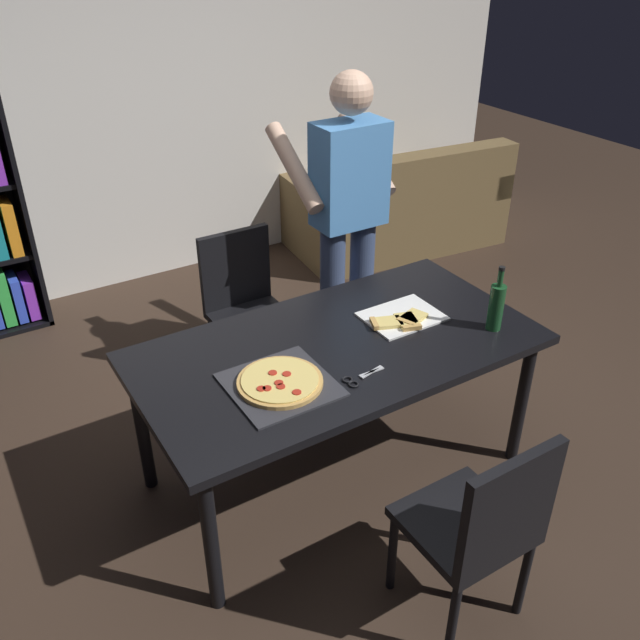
{
  "coord_description": "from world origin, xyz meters",
  "views": [
    {
      "loc": [
        -1.39,
        -2.1,
        2.39
      ],
      "look_at": [
        0.0,
        0.15,
        0.8
      ],
      "focal_mm": 37.91,
      "sensor_mm": 36.0,
      "label": 1
    }
  ],
  "objects_px": {
    "dining_table": "(337,357)",
    "pepperoni_pizza_on_tray": "(280,383)",
    "chair_far_side": "(245,301)",
    "kitchen_scissors": "(358,378)",
    "person_serving_pizza": "(347,214)",
    "chair_near_camera": "(482,524)",
    "couch": "(399,211)",
    "wine_bottle": "(496,306)"
  },
  "relations": [
    {
      "from": "dining_table",
      "to": "pepperoni_pizza_on_tray",
      "type": "relative_size",
      "value": 4.38
    },
    {
      "from": "chair_far_side",
      "to": "kitchen_scissors",
      "type": "height_order",
      "value": "chair_far_side"
    },
    {
      "from": "person_serving_pizza",
      "to": "chair_far_side",
      "type": "bearing_deg",
      "value": 157.67
    },
    {
      "from": "chair_near_camera",
      "to": "person_serving_pizza",
      "type": "distance_m",
      "value": 1.85
    },
    {
      "from": "kitchen_scissors",
      "to": "dining_table",
      "type": "bearing_deg",
      "value": 74.41
    },
    {
      "from": "chair_near_camera",
      "to": "kitchen_scissors",
      "type": "xyz_separation_m",
      "value": [
        -0.07,
        0.69,
        0.24
      ]
    },
    {
      "from": "dining_table",
      "to": "person_serving_pizza",
      "type": "xyz_separation_m",
      "value": [
        0.54,
        0.74,
        0.32
      ]
    },
    {
      "from": "chair_near_camera",
      "to": "kitchen_scissors",
      "type": "relative_size",
      "value": 4.6
    },
    {
      "from": "pepperoni_pizza_on_tray",
      "to": "kitchen_scissors",
      "type": "bearing_deg",
      "value": -24.05
    },
    {
      "from": "chair_near_camera",
      "to": "couch",
      "type": "relative_size",
      "value": 0.51
    },
    {
      "from": "chair_near_camera",
      "to": "wine_bottle",
      "type": "distance_m",
      "value": 1.04
    },
    {
      "from": "chair_far_side",
      "to": "dining_table",
      "type": "bearing_deg",
      "value": -90.0
    },
    {
      "from": "chair_near_camera",
      "to": "pepperoni_pizza_on_tray",
      "type": "xyz_separation_m",
      "value": [
        -0.37,
        0.82,
        0.25
      ]
    },
    {
      "from": "wine_bottle",
      "to": "kitchen_scissors",
      "type": "relative_size",
      "value": 1.62
    },
    {
      "from": "person_serving_pizza",
      "to": "wine_bottle",
      "type": "bearing_deg",
      "value": -81.51
    },
    {
      "from": "chair_near_camera",
      "to": "couch",
      "type": "xyz_separation_m",
      "value": [
        1.89,
        2.95,
        -0.21
      ]
    },
    {
      "from": "couch",
      "to": "wine_bottle",
      "type": "relative_size",
      "value": 5.62
    },
    {
      "from": "chair_near_camera",
      "to": "wine_bottle",
      "type": "height_order",
      "value": "wine_bottle"
    },
    {
      "from": "chair_far_side",
      "to": "wine_bottle",
      "type": "relative_size",
      "value": 2.85
    },
    {
      "from": "chair_near_camera",
      "to": "chair_far_side",
      "type": "distance_m",
      "value": 1.92
    },
    {
      "from": "wine_bottle",
      "to": "kitchen_scissors",
      "type": "bearing_deg",
      "value": -179.7
    },
    {
      "from": "person_serving_pizza",
      "to": "pepperoni_pizza_on_tray",
      "type": "relative_size",
      "value": 4.26
    },
    {
      "from": "person_serving_pizza",
      "to": "wine_bottle",
      "type": "xyz_separation_m",
      "value": [
        0.15,
        -1.0,
        -0.13
      ]
    },
    {
      "from": "dining_table",
      "to": "wine_bottle",
      "type": "distance_m",
      "value": 0.76
    },
    {
      "from": "pepperoni_pizza_on_tray",
      "to": "wine_bottle",
      "type": "distance_m",
      "value": 1.06
    },
    {
      "from": "couch",
      "to": "wine_bottle",
      "type": "bearing_deg",
      "value": -118.25
    },
    {
      "from": "wine_bottle",
      "to": "kitchen_scissors",
      "type": "xyz_separation_m",
      "value": [
        -0.76,
        -0.0,
        -0.11
      ]
    },
    {
      "from": "dining_table",
      "to": "pepperoni_pizza_on_tray",
      "type": "distance_m",
      "value": 0.4
    },
    {
      "from": "couch",
      "to": "dining_table",
      "type": "bearing_deg",
      "value": -133.62
    },
    {
      "from": "chair_near_camera",
      "to": "couch",
      "type": "height_order",
      "value": "chair_near_camera"
    },
    {
      "from": "chair_near_camera",
      "to": "couch",
      "type": "bearing_deg",
      "value": 57.26
    },
    {
      "from": "chair_far_side",
      "to": "person_serving_pizza",
      "type": "distance_m",
      "value": 0.76
    },
    {
      "from": "dining_table",
      "to": "chair_near_camera",
      "type": "height_order",
      "value": "chair_near_camera"
    },
    {
      "from": "couch",
      "to": "pepperoni_pizza_on_tray",
      "type": "relative_size",
      "value": 4.32
    },
    {
      "from": "chair_far_side",
      "to": "couch",
      "type": "distance_m",
      "value": 2.16
    },
    {
      "from": "kitchen_scissors",
      "to": "chair_near_camera",
      "type": "bearing_deg",
      "value": -83.89
    },
    {
      "from": "chair_far_side",
      "to": "person_serving_pizza",
      "type": "xyz_separation_m",
      "value": [
        0.54,
        -0.22,
        0.49
      ]
    },
    {
      "from": "chair_near_camera",
      "to": "chair_far_side",
      "type": "xyz_separation_m",
      "value": [
        0.0,
        1.92,
        0.0
      ]
    },
    {
      "from": "chair_far_side",
      "to": "pepperoni_pizza_on_tray",
      "type": "xyz_separation_m",
      "value": [
        -0.37,
        -1.09,
        0.25
      ]
    },
    {
      "from": "chair_near_camera",
      "to": "chair_far_side",
      "type": "bearing_deg",
      "value": 90.0
    },
    {
      "from": "wine_bottle",
      "to": "chair_near_camera",
      "type": "bearing_deg",
      "value": -134.53
    },
    {
      "from": "dining_table",
      "to": "kitchen_scissors",
      "type": "height_order",
      "value": "kitchen_scissors"
    }
  ]
}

